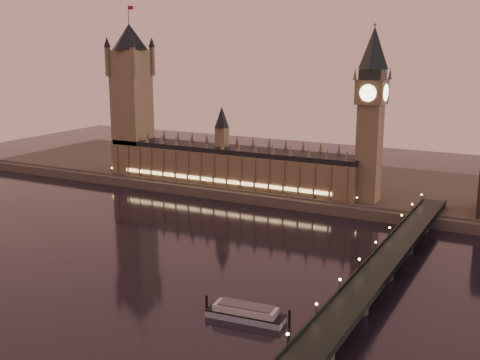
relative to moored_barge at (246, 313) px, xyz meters
The scene contains 7 objects.
ground 72.30m from the moored_barge, 142.54° to the left, with size 700.00×700.00×0.00m, color black.
far_embankment 210.72m from the moored_barge, 97.46° to the left, with size 560.00×130.00×6.00m, color #423D35.
palace_of_westminster 192.53m from the moored_barge, 120.58° to the left, with size 180.00×26.62×52.00m.
victoria_tower 250.30m from the moored_barge, 137.08° to the left, with size 31.68×31.68×118.00m.
big_ben 176.00m from the moored_barge, 91.17° to the left, with size 17.68×17.68×104.00m.
westminster_bridge 55.79m from the moored_barge, 52.06° to the left, with size 13.20×260.00×15.30m.
moored_barge is the anchor object (origin of this frame).
Camera 1 is at (150.37, -223.79, 98.10)m, focal length 45.00 mm.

